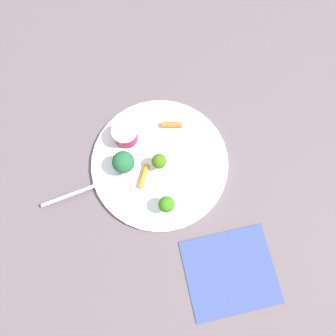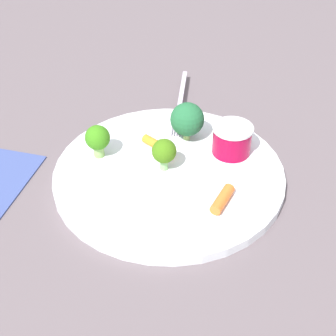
% 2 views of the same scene
% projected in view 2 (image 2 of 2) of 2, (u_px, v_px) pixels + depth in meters
% --- Properties ---
extents(ground_plane, '(2.40, 2.40, 0.00)m').
position_uv_depth(ground_plane, '(169.00, 178.00, 0.62)').
color(ground_plane, '#5E5257').
extents(plate, '(0.28, 0.28, 0.01)m').
position_uv_depth(plate, '(169.00, 174.00, 0.62)').
color(plate, white).
rests_on(plate, ground_plane).
extents(sauce_cup, '(0.05, 0.05, 0.04)m').
position_uv_depth(sauce_cup, '(232.00, 140.00, 0.63)').
color(sauce_cup, '#9C052E').
rests_on(sauce_cup, plate).
extents(broccoli_floret_0, '(0.03, 0.03, 0.04)m').
position_uv_depth(broccoli_floret_0, '(163.00, 153.00, 0.60)').
color(broccoli_floret_0, '#83BF72').
rests_on(broccoli_floret_0, plate).
extents(broccoli_floret_1, '(0.04, 0.04, 0.05)m').
position_uv_depth(broccoli_floret_1, '(187.00, 120.00, 0.65)').
color(broccoli_floret_1, '#8CB061').
rests_on(broccoli_floret_1, plate).
extents(broccoli_floret_2, '(0.03, 0.03, 0.04)m').
position_uv_depth(broccoli_floret_2, '(98.00, 139.00, 0.62)').
color(broccoli_floret_2, '#88B85F').
rests_on(broccoli_floret_2, plate).
extents(carrot_stick_0, '(0.04, 0.02, 0.01)m').
position_uv_depth(carrot_stick_0, '(222.00, 199.00, 0.56)').
color(carrot_stick_0, orange).
rests_on(carrot_stick_0, plate).
extents(carrot_stick_1, '(0.02, 0.05, 0.01)m').
position_uv_depth(carrot_stick_1, '(159.00, 146.00, 0.64)').
color(carrot_stick_1, orange).
rests_on(carrot_stick_1, plate).
extents(fork, '(0.17, 0.09, 0.00)m').
position_uv_depth(fork, '(180.00, 102.00, 0.73)').
color(fork, '#BFB1C6').
rests_on(fork, plate).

